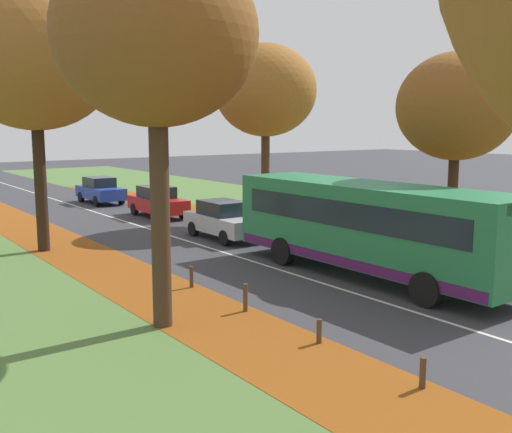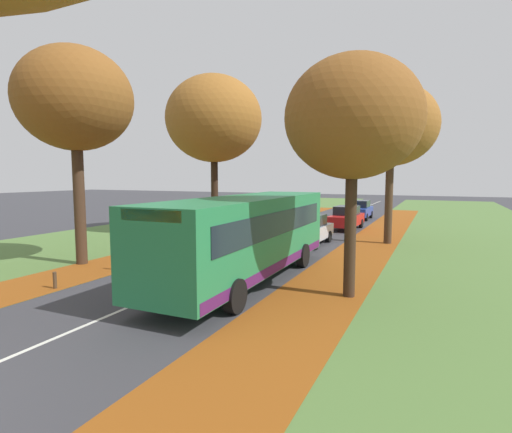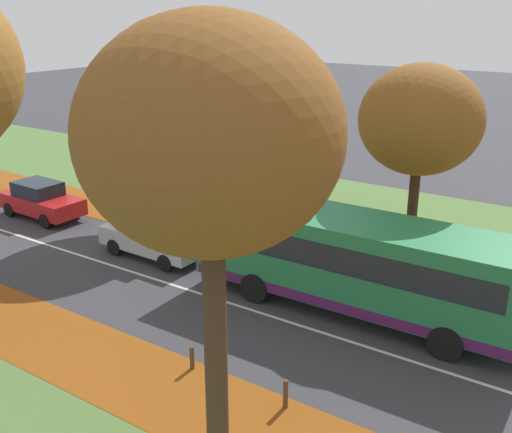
{
  "view_description": "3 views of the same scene",
  "coord_description": "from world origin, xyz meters",
  "views": [
    {
      "loc": [
        -12.17,
        -2.55,
        4.82
      ],
      "look_at": [
        0.71,
        15.17,
        1.46
      ],
      "focal_mm": 42.0,
      "sensor_mm": 36.0,
      "label": 1
    },
    {
      "loc": [
        7.89,
        -2.02,
        3.71
      ],
      "look_at": [
        1.95,
        10.94,
        2.27
      ],
      "focal_mm": 28.0,
      "sensor_mm": 36.0,
      "label": 2
    },
    {
      "loc": [
        -13.79,
        3.81,
        8.93
      ],
      "look_at": [
        2.16,
        14.41,
        2.22
      ],
      "focal_mm": 42.0,
      "sensor_mm": 36.0,
      "label": 3
    }
  ],
  "objects": [
    {
      "name": "bollard_fourth",
      "position": [
        -3.54,
        6.94,
        0.28
      ],
      "size": [
        0.12,
        0.12,
        0.56
      ],
      "primitive_type": "cylinder",
      "color": "#4C3823",
      "rests_on": "ground"
    },
    {
      "name": "tree_left_mid",
      "position": [
        -5.47,
        20.62,
        7.37
      ],
      "size": [
        6.18,
        6.18,
        10.17
      ],
      "color": "black",
      "rests_on": "ground"
    },
    {
      "name": "car_blue_third_in_line",
      "position": [
        1.72,
        33.02,
        0.81
      ],
      "size": [
        1.79,
        4.2,
        1.62
      ],
      "color": "#233D9E",
      "rests_on": "ground"
    },
    {
      "name": "leaf_litter_right",
      "position": [
        4.6,
        14.0,
        0.01
      ],
      "size": [
        2.8,
        60.0,
        0.0
      ],
      "primitive_type": "cube",
      "color": "#8C4714",
      "rests_on": "grass_verge_right"
    },
    {
      "name": "grass_verge_left",
      "position": [
        -9.2,
        20.0,
        0.0
      ],
      "size": [
        12.0,
        90.0,
        0.01
      ],
      "primitive_type": "cube",
      "color": "#517538",
      "rests_on": "ground"
    },
    {
      "name": "tree_left_near",
      "position": [
        -5.8,
        10.06,
        6.81
      ],
      "size": [
        4.67,
        4.67,
        8.96
      ],
      "color": "#422D1E",
      "rests_on": "ground"
    },
    {
      "name": "grass_verge_right",
      "position": [
        9.2,
        20.0,
        0.0
      ],
      "size": [
        12.0,
        90.0,
        0.01
      ],
      "primitive_type": "cube",
      "color": "#517538",
      "rests_on": "ground"
    },
    {
      "name": "bollard_fifth",
      "position": [
        -3.55,
        9.79,
        0.37
      ],
      "size": [
        0.12,
        0.12,
        0.75
      ],
      "primitive_type": "cylinder",
      "color": "#4C3823",
      "rests_on": "ground"
    },
    {
      "name": "road_centre_line",
      "position": [
        0.0,
        20.0,
        0.0
      ],
      "size": [
        0.12,
        80.0,
        0.01
      ],
      "primitive_type": "cube",
      "color": "silver",
      "rests_on": "ground"
    },
    {
      "name": "car_silver_lead",
      "position": [
        1.54,
        18.66,
        0.81
      ],
      "size": [
        1.84,
        4.23,
        1.62
      ],
      "color": "#B7BABF",
      "rests_on": "ground"
    },
    {
      "name": "tree_right_near",
      "position": [
        5.49,
        10.14,
        5.42
      ],
      "size": [
        4.07,
        4.07,
        7.28
      ],
      "color": "#382619",
      "rests_on": "ground"
    },
    {
      "name": "tree_right_mid",
      "position": [
        5.42,
        20.87,
        6.44
      ],
      "size": [
        4.91,
        4.91,
        8.68
      ],
      "color": "#422D1E",
      "rests_on": "ground"
    },
    {
      "name": "bollard_sixth",
      "position": [
        -3.52,
        12.63,
        0.33
      ],
      "size": [
        0.12,
        0.12,
        0.66
      ],
      "primitive_type": "cylinder",
      "color": "#4C3823",
      "rests_on": "ground"
    },
    {
      "name": "leaf_litter_left",
      "position": [
        -4.6,
        14.0,
        0.01
      ],
      "size": [
        2.8,
        60.0,
        0.0
      ],
      "primitive_type": "cube",
      "color": "#8C4714",
      "rests_on": "grass_verge_left"
    },
    {
      "name": "bus",
      "position": [
        1.77,
        10.51,
        1.7
      ],
      "size": [
        2.73,
        10.42,
        2.98
      ],
      "color": "#237A47",
      "rests_on": "ground"
    },
    {
      "name": "car_red_following",
      "position": [
        2.06,
        25.89,
        0.81
      ],
      "size": [
        1.89,
        4.25,
        1.62
      ],
      "color": "#B21919",
      "rests_on": "ground"
    }
  ]
}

